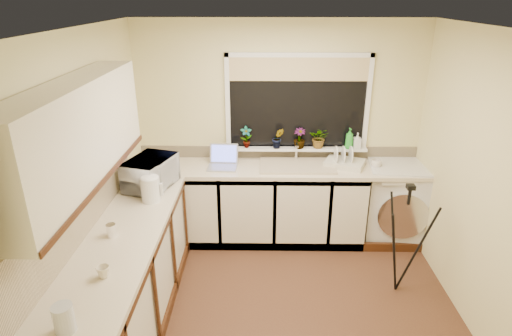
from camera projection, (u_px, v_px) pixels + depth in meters
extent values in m
plane|color=#503320|center=(282.00, 305.00, 3.95)|extent=(3.20, 3.20, 0.00)
plane|color=white|center=(290.00, 28.00, 3.02)|extent=(3.20, 3.20, 0.00)
plane|color=beige|center=(279.00, 131.00, 4.87)|extent=(3.20, 0.00, 3.20)
plane|color=beige|center=(300.00, 312.00, 2.10)|extent=(3.20, 0.00, 3.20)
plane|color=beige|center=(91.00, 184.00, 3.51)|extent=(0.00, 3.00, 3.00)
plane|color=beige|center=(482.00, 186.00, 3.46)|extent=(0.00, 3.00, 3.00)
cube|color=silver|center=(250.00, 204.00, 4.90)|extent=(2.55, 0.60, 0.86)
cube|color=silver|center=(127.00, 287.00, 3.53)|extent=(0.54, 2.40, 0.86)
cube|color=beige|center=(279.00, 168.00, 4.72)|extent=(3.20, 0.60, 0.04)
cube|color=beige|center=(121.00, 240.00, 3.36)|extent=(0.60, 2.40, 0.04)
cube|color=silver|center=(77.00, 134.00, 2.87)|extent=(0.28, 1.90, 0.70)
cube|color=beige|center=(80.00, 212.00, 3.27)|extent=(0.02, 2.40, 0.45)
cube|color=beige|center=(278.00, 152.00, 4.96)|extent=(3.20, 0.02, 0.14)
cube|color=black|center=(297.00, 103.00, 4.73)|extent=(1.50, 0.02, 1.00)
cube|color=tan|center=(299.00, 69.00, 4.57)|extent=(1.50, 0.02, 0.25)
cube|color=white|center=(296.00, 148.00, 4.88)|extent=(1.60, 0.14, 0.03)
cube|color=tan|center=(297.00, 166.00, 4.71)|extent=(0.82, 0.46, 0.03)
cylinder|color=silver|center=(296.00, 151.00, 4.84)|extent=(0.03, 0.03, 0.24)
cube|color=silver|center=(394.00, 201.00, 4.91)|extent=(0.71, 0.69, 0.92)
cube|color=#9A9AA1|center=(222.00, 168.00, 4.67)|extent=(0.33, 0.25, 0.02)
cube|color=#5D6DFF|center=(224.00, 153.00, 4.77)|extent=(0.32, 0.10, 0.21)
cylinder|color=white|center=(151.00, 189.00, 3.90)|extent=(0.17, 0.17, 0.23)
cube|color=beige|center=(344.00, 163.00, 4.73)|extent=(0.50, 0.44, 0.06)
cylinder|color=#B9BCC5|center=(64.00, 319.00, 2.39)|extent=(0.12, 0.12, 0.17)
cylinder|color=white|center=(111.00, 230.00, 3.35)|extent=(0.08, 0.08, 0.11)
imported|color=white|center=(151.00, 173.00, 4.18)|extent=(0.50, 0.62, 0.30)
imported|color=#999999|center=(246.00, 137.00, 4.81)|extent=(0.15, 0.12, 0.25)
imported|color=#999999|center=(278.00, 138.00, 4.79)|extent=(0.14, 0.11, 0.24)
imported|color=#999999|center=(299.00, 138.00, 4.80)|extent=(0.14, 0.14, 0.23)
imported|color=#999999|center=(319.00, 138.00, 4.81)|extent=(0.25, 0.23, 0.24)
imported|color=green|center=(349.00, 138.00, 4.79)|extent=(0.10, 0.10, 0.24)
imported|color=#999999|center=(357.00, 141.00, 4.80)|extent=(0.08, 0.09, 0.18)
imported|color=silver|center=(376.00, 164.00, 4.69)|extent=(0.13, 0.13, 0.09)
imported|color=beige|center=(103.00, 272.00, 2.87)|extent=(0.11, 0.11, 0.08)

